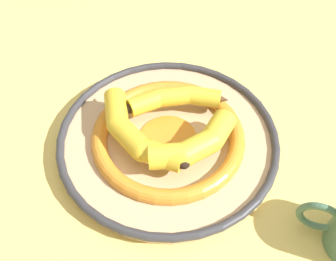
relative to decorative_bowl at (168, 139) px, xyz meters
name	(u,v)px	position (x,y,z in m)	size (l,w,h in m)	color
ground_plane	(176,162)	(-0.03, 0.02, -0.02)	(2.80, 2.80, 0.00)	#E5CC6B
decorative_bowl	(168,139)	(0.00, 0.00, 0.00)	(0.36, 0.36, 0.04)	tan
banana_a	(177,99)	(0.03, -0.05, 0.03)	(0.13, 0.14, 0.03)	yellow
banana_b	(133,132)	(0.03, 0.05, 0.04)	(0.21, 0.09, 0.04)	gold
banana_c	(193,145)	(-0.06, 0.01, 0.04)	(0.09, 0.17, 0.04)	yellow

